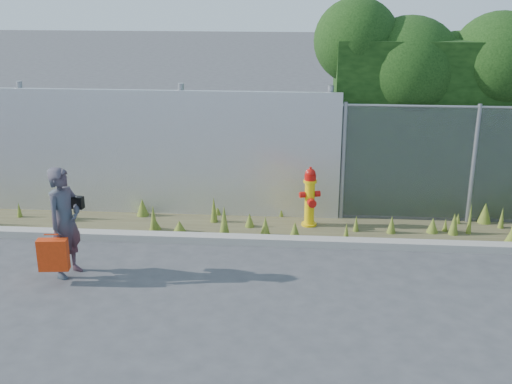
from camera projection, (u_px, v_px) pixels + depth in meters
name	position (u px, v px, depth m)	size (l,w,h in m)	color
ground	(270.00, 299.00, 8.39)	(80.00, 80.00, 0.00)	#3E3E41
curb	(277.00, 241.00, 10.07)	(16.00, 0.22, 0.12)	gray
weed_strip	(323.00, 224.00, 10.57)	(16.00, 1.29, 0.53)	brown
corrugated_fence	(94.00, 152.00, 11.12)	(8.50, 0.21, 2.30)	silver
fire_hydrant	(310.00, 198.00, 10.65)	(0.35, 0.31, 1.04)	yellow
woman	(65.00, 222.00, 8.85)	(0.57, 0.38, 1.58)	#105866
red_tote_bag	(53.00, 255.00, 8.70)	(0.40, 0.15, 0.53)	#BC2D0A
black_shoulder_bag	(75.00, 202.00, 8.95)	(0.23, 0.10, 0.17)	black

